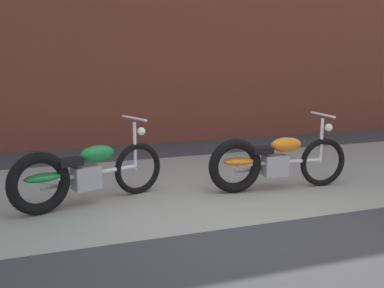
# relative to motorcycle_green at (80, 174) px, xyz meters

# --- Properties ---
(ground_plane) EXTENTS (80.00, 80.00, 0.00)m
(ground_plane) POSITION_rel_motorcycle_green_xyz_m (1.55, -1.28, -0.40)
(ground_plane) COLOR #38383A
(sidewalk_slab) EXTENTS (36.00, 3.50, 0.01)m
(sidewalk_slab) POSITION_rel_motorcycle_green_xyz_m (1.55, 0.47, -0.40)
(sidewalk_slab) COLOR gray
(sidewalk_slab) RESTS_ON ground
(motorcycle_green) EXTENTS (1.93, 0.86, 1.03)m
(motorcycle_green) POSITION_rel_motorcycle_green_xyz_m (0.00, 0.00, 0.00)
(motorcycle_green) COLOR black
(motorcycle_green) RESTS_ON ground
(motorcycle_orange) EXTENTS (2.01, 0.58, 1.03)m
(motorcycle_orange) POSITION_rel_motorcycle_green_xyz_m (2.48, -0.17, 0.00)
(motorcycle_orange) COLOR black
(motorcycle_orange) RESTS_ON ground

